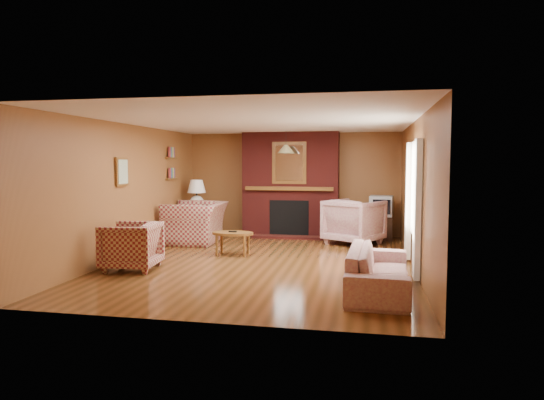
% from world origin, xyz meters
% --- Properties ---
extents(floor, '(6.50, 6.50, 0.00)m').
position_xyz_m(floor, '(0.00, 0.00, 0.00)').
color(floor, '#47280F').
rests_on(floor, ground).
extents(ceiling, '(6.50, 6.50, 0.00)m').
position_xyz_m(ceiling, '(0.00, 0.00, 2.40)').
color(ceiling, white).
rests_on(ceiling, wall_back).
extents(wall_back, '(6.50, 0.00, 6.50)m').
position_xyz_m(wall_back, '(0.00, 3.25, 1.20)').
color(wall_back, brown).
rests_on(wall_back, floor).
extents(wall_front, '(6.50, 0.00, 6.50)m').
position_xyz_m(wall_front, '(0.00, -3.25, 1.20)').
color(wall_front, brown).
rests_on(wall_front, floor).
extents(wall_left, '(0.00, 6.50, 6.50)m').
position_xyz_m(wall_left, '(-2.50, 0.00, 1.20)').
color(wall_left, brown).
rests_on(wall_left, floor).
extents(wall_right, '(0.00, 6.50, 6.50)m').
position_xyz_m(wall_right, '(2.50, 0.00, 1.20)').
color(wall_right, brown).
rests_on(wall_right, floor).
extents(fireplace, '(2.20, 0.82, 2.40)m').
position_xyz_m(fireplace, '(0.00, 2.98, 1.18)').
color(fireplace, '#531512').
rests_on(fireplace, floor).
extents(window_right, '(0.10, 1.85, 2.00)m').
position_xyz_m(window_right, '(2.45, -0.20, 1.13)').
color(window_right, beige).
rests_on(window_right, wall_right).
extents(bookshelf, '(0.09, 0.55, 0.71)m').
position_xyz_m(bookshelf, '(-2.44, 1.90, 1.67)').
color(bookshelf, brown).
rests_on(bookshelf, wall_left).
extents(botanical_print, '(0.05, 0.40, 0.50)m').
position_xyz_m(botanical_print, '(-2.47, -0.30, 1.55)').
color(botanical_print, brown).
rests_on(botanical_print, wall_left).
extents(pendant_light, '(0.36, 0.36, 0.48)m').
position_xyz_m(pendant_light, '(0.00, 2.30, 2.00)').
color(pendant_light, black).
rests_on(pendant_light, ceiling).
extents(plaid_loveseat, '(1.23, 1.39, 0.86)m').
position_xyz_m(plaid_loveseat, '(-1.85, 1.69, 0.43)').
color(plaid_loveseat, maroon).
rests_on(plaid_loveseat, floor).
extents(plaid_armchair, '(0.92, 0.89, 0.76)m').
position_xyz_m(plaid_armchair, '(-1.95, -1.02, 0.38)').
color(plaid_armchair, maroon).
rests_on(plaid_armchair, floor).
extents(floral_sofa, '(0.86, 2.02, 0.58)m').
position_xyz_m(floral_sofa, '(1.90, -1.59, 0.29)').
color(floral_sofa, '#BBB191').
rests_on(floral_sofa, floor).
extents(floral_armchair, '(1.40, 1.41, 0.94)m').
position_xyz_m(floral_armchair, '(1.48, 2.14, 0.47)').
color(floral_armchair, '#BBB191').
rests_on(floral_armchair, floor).
extents(coffee_table, '(0.78, 0.48, 0.45)m').
position_xyz_m(coffee_table, '(-0.69, 0.46, 0.37)').
color(coffee_table, brown).
rests_on(coffee_table, floor).
extents(side_table, '(0.49, 0.49, 0.62)m').
position_xyz_m(side_table, '(-2.10, 2.45, 0.31)').
color(side_table, brown).
rests_on(side_table, floor).
extents(table_lamp, '(0.42, 0.42, 0.69)m').
position_xyz_m(table_lamp, '(-2.10, 2.45, 1.00)').
color(table_lamp, silver).
rests_on(table_lamp, side_table).
extents(tv_stand, '(0.50, 0.45, 0.53)m').
position_xyz_m(tv_stand, '(2.05, 2.80, 0.26)').
color(tv_stand, black).
rests_on(tv_stand, floor).
extents(crt_tv, '(0.54, 0.53, 0.45)m').
position_xyz_m(crt_tv, '(2.05, 2.79, 0.75)').
color(crt_tv, '#A2A4A9').
rests_on(crt_tv, tv_stand).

